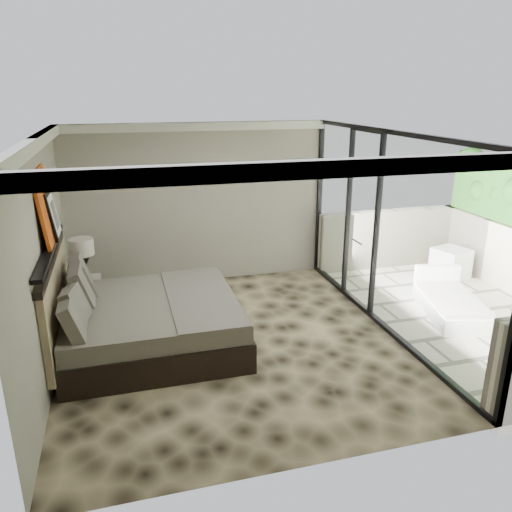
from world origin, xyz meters
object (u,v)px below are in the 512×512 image
object	(u,v)px
bed	(144,320)
ottoman	(450,263)
table_lamp	(82,254)
lounger	(450,303)
nightstand	(86,296)

from	to	relation	value
bed	ottoman	size ratio (longest dim) A/B	4.29
table_lamp	lounger	distance (m)	5.67
bed	nightstand	distance (m)	1.64
table_lamp	ottoman	distance (m)	6.43
ottoman	lounger	bearing A→B (deg)	-125.71
nightstand	lounger	xyz separation A→B (m)	(5.41, -1.64, -0.07)
lounger	bed	bearing A→B (deg)	-167.80
nightstand	table_lamp	world-z (taller)	table_lamp
nightstand	lounger	distance (m)	5.65
ottoman	lounger	size ratio (longest dim) A/B	0.34
lounger	ottoman	bearing A→B (deg)	69.29
bed	ottoman	xyz separation A→B (m)	(5.59, 1.16, -0.11)
nightstand	table_lamp	distance (m)	0.70
bed	lounger	distance (m)	4.61
bed	nightstand	world-z (taller)	bed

